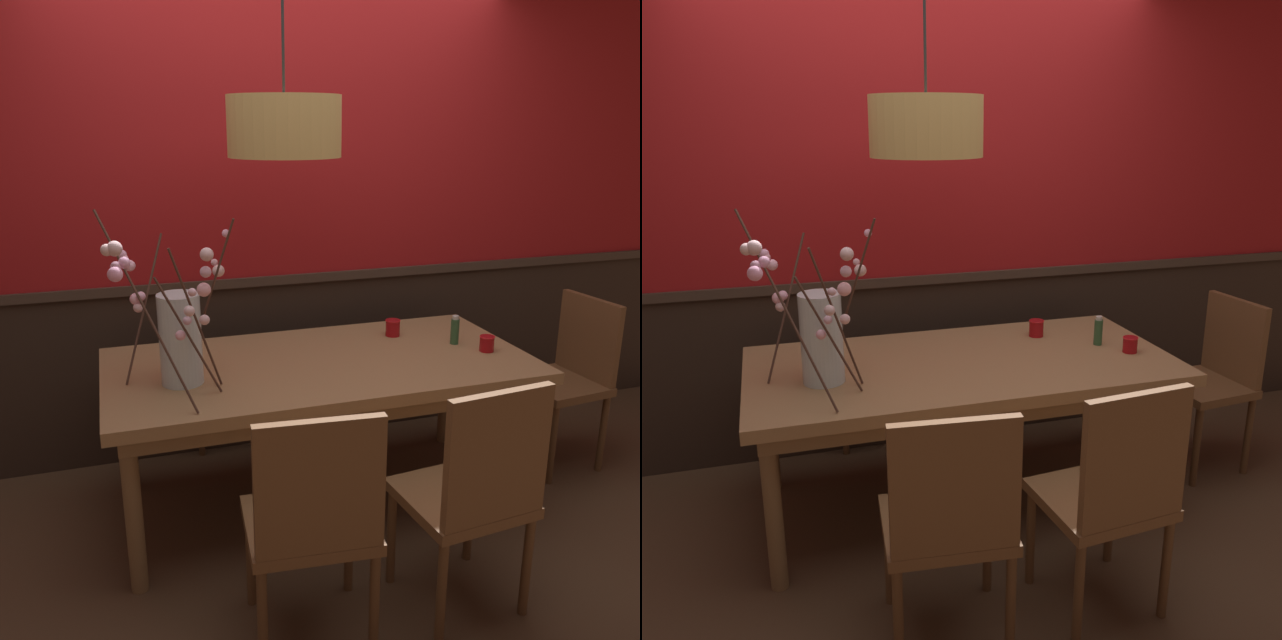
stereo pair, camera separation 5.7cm
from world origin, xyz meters
The scene contains 12 objects.
ground_plane centered at (0.00, 0.00, 0.00)m, with size 24.00×24.00×0.00m, color #4C3321.
back_wall centered at (0.00, 0.77, 1.37)m, with size 5.87×0.14×2.75m.
dining_table centered at (0.00, 0.00, 0.66)m, with size 1.96×0.98×0.74m.
chair_far_side_left centered at (-0.30, 0.91, 0.53)m, with size 0.47×0.42×0.96m.
chair_near_side_right centered at (0.30, -0.90, 0.53)m, with size 0.47×0.46×0.95m.
chair_near_side_left centered at (-0.31, -0.89, 0.52)m, with size 0.49×0.45×0.93m.
chair_head_east_end centered at (1.41, 0.00, 0.52)m, with size 0.44×0.46×0.92m.
vase_with_blossoms centered at (-0.65, -0.09, 0.96)m, with size 0.56×0.61×0.75m.
candle_holder_nearer_center centered at (0.81, -0.12, 0.78)m, with size 0.07×0.07×0.08m.
candle_holder_nearer_edge centered at (0.47, 0.24, 0.79)m, with size 0.08×0.08×0.09m.
condiment_bottle centered at (0.71, 0.02, 0.81)m, with size 0.04×0.04×0.15m.
pendant_lamp centered at (-0.15, 0.03, 1.79)m, with size 0.48×0.48×1.08m.
Camera 1 is at (-0.89, -2.77, 1.82)m, focal length 37.31 mm.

